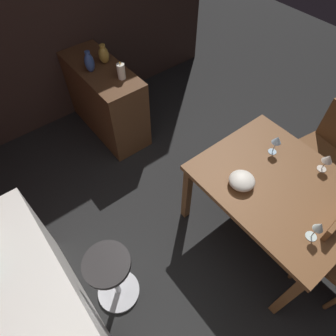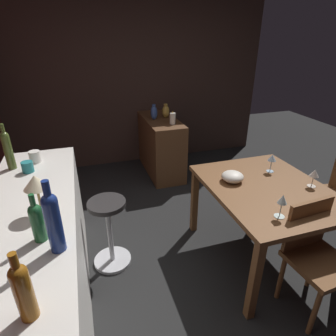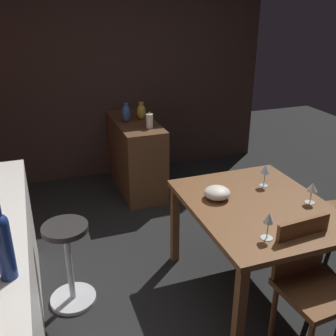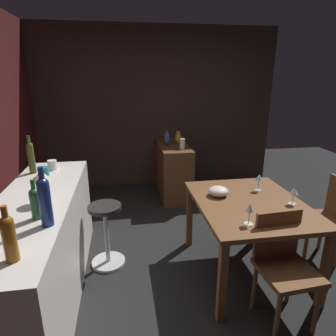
% 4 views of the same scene
% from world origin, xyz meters
% --- Properties ---
extents(ground_plane, '(9.00, 9.00, 0.00)m').
position_xyz_m(ground_plane, '(0.00, 0.00, 0.00)').
color(ground_plane, black).
extents(wall_side_right, '(0.10, 4.40, 2.60)m').
position_xyz_m(wall_side_right, '(2.55, 0.30, 1.30)').
color(wall_side_right, '#33231E').
rests_on(wall_side_right, ground_plane).
extents(dining_table, '(1.18, 0.96, 0.74)m').
position_xyz_m(dining_table, '(-0.05, -0.43, 0.65)').
color(dining_table, brown).
rests_on(dining_table, ground_plane).
extents(kitchen_counter, '(2.10, 0.60, 0.90)m').
position_xyz_m(kitchen_counter, '(-0.08, 1.41, 0.45)').
color(kitchen_counter, silver).
rests_on(kitchen_counter, ground_plane).
extents(sideboard_cabinet, '(1.10, 0.44, 0.82)m').
position_xyz_m(sideboard_cabinet, '(1.98, -0.07, 0.41)').
color(sideboard_cabinet, '#56351E').
rests_on(sideboard_cabinet, ground_plane).
extents(chair_near_window, '(0.43, 0.43, 0.86)m').
position_xyz_m(chair_near_window, '(-0.60, -0.47, 0.48)').
color(chair_near_window, brown).
rests_on(chair_near_window, ground_plane).
extents(chair_by_doorway, '(0.46, 0.46, 0.87)m').
position_xyz_m(chair_by_doorway, '(0.04, -1.29, 0.48)').
color(chair_by_doorway, brown).
rests_on(chair_by_doorway, ground_plane).
extents(bar_stool, '(0.34, 0.34, 0.65)m').
position_xyz_m(bar_stool, '(0.27, 0.89, 0.35)').
color(bar_stool, '#262323').
rests_on(bar_stool, ground_plane).
extents(wine_glass_left, '(0.07, 0.07, 0.17)m').
position_xyz_m(wine_glass_left, '(0.19, -0.62, 0.87)').
color(wine_glass_left, silver).
rests_on(wine_glass_left, dining_table).
extents(wine_glass_right, '(0.08, 0.08, 0.16)m').
position_xyz_m(wine_glass_right, '(-0.16, -0.78, 0.86)').
color(wine_glass_right, silver).
rests_on(wine_glass_right, dining_table).
extents(wine_glass_center, '(0.07, 0.07, 0.18)m').
position_xyz_m(wine_glass_center, '(-0.44, -0.24, 0.87)').
color(wine_glass_center, silver).
rests_on(wine_glass_center, dining_table).
extents(fruit_bowl, '(0.19, 0.19, 0.09)m').
position_xyz_m(fruit_bowl, '(0.13, -0.19, 0.78)').
color(fruit_bowl, beige).
rests_on(fruit_bowl, dining_table).
extents(wine_bottle_amber, '(0.07, 0.07, 0.32)m').
position_xyz_m(wine_bottle_amber, '(-0.89, 1.29, 1.05)').
color(wine_bottle_amber, '#8C5114').
rests_on(wine_bottle_amber, kitchen_counter).
extents(wine_bottle_olive, '(0.07, 0.07, 0.38)m').
position_xyz_m(wine_bottle_olive, '(0.62, 1.59, 1.08)').
color(wine_bottle_olive, '#475623').
rests_on(wine_bottle_olive, kitchen_counter).
extents(wine_bottle_green, '(0.07, 0.07, 0.28)m').
position_xyz_m(wine_bottle_green, '(-0.41, 1.29, 1.02)').
color(wine_bottle_green, '#1E592D').
rests_on(wine_bottle_green, kitchen_counter).
extents(wine_bottle_cobalt, '(0.08, 0.08, 0.40)m').
position_xyz_m(wine_bottle_cobalt, '(-0.52, 1.20, 1.08)').
color(wine_bottle_cobalt, navy).
rests_on(wine_bottle_cobalt, kitchen_counter).
extents(cup_teal, '(0.12, 0.09, 0.09)m').
position_xyz_m(cup_teal, '(0.51, 1.46, 0.94)').
color(cup_teal, teal).
rests_on(cup_teal, kitchen_counter).
extents(cup_white, '(0.13, 0.09, 0.10)m').
position_xyz_m(cup_white, '(0.70, 1.42, 0.95)').
color(cup_white, white).
rests_on(cup_white, kitchen_counter).
extents(counter_lamp, '(0.15, 0.15, 0.26)m').
position_xyz_m(counter_lamp, '(-0.14, 1.31, 1.10)').
color(counter_lamp, '#A58447').
rests_on(counter_lamp, kitchen_counter).
extents(pillar_candle_tall, '(0.08, 0.08, 0.17)m').
position_xyz_m(pillar_candle_tall, '(1.68, -0.16, 0.89)').
color(pillar_candle_tall, white).
rests_on(pillar_candle_tall, sideboard_cabinet).
extents(vase_brass, '(0.10, 0.10, 0.20)m').
position_xyz_m(vase_brass, '(2.00, -0.16, 0.91)').
color(vase_brass, '#B78C38').
rests_on(vase_brass, sideboard_cabinet).
extents(vase_ceramic_blue, '(0.09, 0.09, 0.21)m').
position_xyz_m(vase_ceramic_blue, '(1.96, 0.02, 0.92)').
color(vase_ceramic_blue, '#334C8C').
rests_on(vase_ceramic_blue, sideboard_cabinet).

